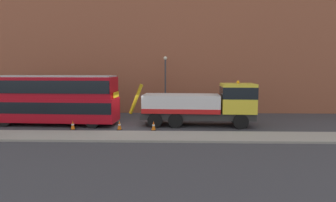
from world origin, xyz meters
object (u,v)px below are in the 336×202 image
at_px(double_decker_bus, 50,98).
at_px(traffic_cone_near_bus, 73,125).
at_px(recovery_tow_truck, 203,104).
at_px(street_lamp, 165,81).
at_px(traffic_cone_midway, 119,125).
at_px(traffic_cone_near_truck, 154,126).

distance_m(double_decker_bus, traffic_cone_near_bus, 3.66).
bearing_deg(recovery_tow_truck, street_lamp, 125.19).
xyz_separation_m(traffic_cone_midway, traffic_cone_near_truck, (2.59, -0.15, 0.00)).
height_order(traffic_cone_midway, traffic_cone_near_truck, same).
relative_size(double_decker_bus, traffic_cone_near_truck, 15.47).
height_order(traffic_cone_near_bus, traffic_cone_midway, same).
bearing_deg(street_lamp, double_decker_bus, -151.04).
height_order(double_decker_bus, traffic_cone_midway, double_decker_bus).
bearing_deg(traffic_cone_midway, traffic_cone_near_truck, -3.22).
relative_size(recovery_tow_truck, double_decker_bus, 0.92).
bearing_deg(traffic_cone_near_bus, traffic_cone_midway, 0.67).
relative_size(traffic_cone_midway, traffic_cone_near_truck, 1.00).
relative_size(recovery_tow_truck, traffic_cone_midway, 14.17).
height_order(double_decker_bus, traffic_cone_near_bus, double_decker_bus).
bearing_deg(double_decker_bus, traffic_cone_near_bus, -34.01).
distance_m(traffic_cone_near_bus, street_lamp, 10.23).
height_order(double_decker_bus, traffic_cone_near_truck, double_decker_bus).
bearing_deg(street_lamp, traffic_cone_near_bus, -133.96).
relative_size(recovery_tow_truck, traffic_cone_near_bus, 14.17).
distance_m(traffic_cone_midway, street_lamp, 8.29).
xyz_separation_m(recovery_tow_truck, traffic_cone_near_bus, (-10.01, -1.86, -1.42)).
distance_m(recovery_tow_truck, double_decker_bus, 12.52).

